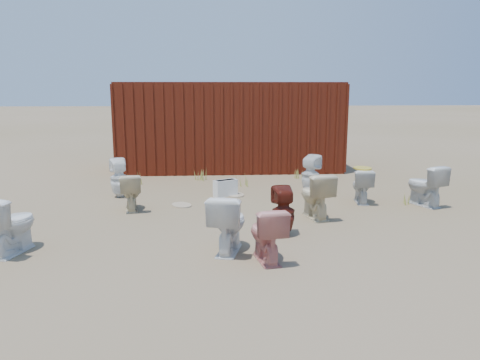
{
  "coord_description": "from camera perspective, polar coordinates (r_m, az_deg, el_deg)",
  "views": [
    {
      "loc": [
        -0.54,
        -8.03,
        2.27
      ],
      "look_at": [
        0.0,
        0.6,
        0.55
      ],
      "focal_mm": 35.0,
      "sensor_mm": 36.0,
      "label": 1
    }
  ],
  "objects": [
    {
      "name": "shipping_container",
      "position": [
        13.29,
        -1.25,
        6.63
      ],
      "size": [
        6.0,
        2.4,
        2.4
      ],
      "primitive_type": "cube",
      "color": "#4B100C",
      "rests_on": "ground"
    },
    {
      "name": "toilet_front_e",
      "position": [
        9.75,
        21.63,
        -0.6
      ],
      "size": [
        0.7,
        0.9,
        0.81
      ],
      "primitive_type": "imported",
      "rotation": [
        0.0,
        0.0,
        3.51
      ],
      "color": "silver",
      "rests_on": "ground"
    },
    {
      "name": "ground",
      "position": [
        8.37,
        0.26,
        -4.5
      ],
      "size": [
        100.0,
        100.0,
        0.0
      ],
      "primitive_type": "plane",
      "color": "brown",
      "rests_on": "ground"
    },
    {
      "name": "toilet_back_beige_right",
      "position": [
        8.31,
        9.19,
        -1.84
      ],
      "size": [
        0.6,
        0.88,
        0.82
      ],
      "primitive_type": "imported",
      "rotation": [
        0.0,
        0.0,
        3.33
      ],
      "color": "beige",
      "rests_on": "ground"
    },
    {
      "name": "toilet_back_beige_left",
      "position": [
        8.97,
        -13.17,
        -1.41
      ],
      "size": [
        0.5,
        0.74,
        0.7
      ],
      "primitive_type": "imported",
      "rotation": [
        0.0,
        0.0,
        3.31
      ],
      "color": "beige",
      "rests_on": "ground"
    },
    {
      "name": "toilet_back_a",
      "position": [
        10.08,
        -14.51,
        0.24
      ],
      "size": [
        0.47,
        0.47,
        0.82
      ],
      "primitive_type": "imported",
      "rotation": [
        0.0,
        0.0,
        3.47
      ],
      "color": "white",
      "rests_on": "ground"
    },
    {
      "name": "loose_lid_far",
      "position": [
        9.2,
        -7.14,
        -3.05
      ],
      "size": [
        0.54,
        0.58,
        0.02
      ],
      "primitive_type": "ellipsoid",
      "rotation": [
        0.0,
        0.0,
        0.51
      ],
      "color": "tan",
      "rests_on": "ground"
    },
    {
      "name": "loose_tank",
      "position": [
        9.89,
        -1.79,
        -0.98
      ],
      "size": [
        0.53,
        0.42,
        0.35
      ],
      "primitive_type": "cube",
      "rotation": [
        0.0,
        0.0,
        0.52
      ],
      "color": "white",
      "rests_on": "ground"
    },
    {
      "name": "toilet_back_e",
      "position": [
        10.19,
        8.57,
        0.67
      ],
      "size": [
        0.54,
        0.54,
        0.84
      ],
      "primitive_type": "imported",
      "rotation": [
        0.0,
        0.0,
        2.48
      ],
      "color": "white",
      "rests_on": "ground"
    },
    {
      "name": "toilet_front_maroon",
      "position": [
        7.27,
        5.3,
        -3.84
      ],
      "size": [
        0.38,
        0.39,
        0.77
      ],
      "primitive_type": "imported",
      "rotation": [
        0.0,
        0.0,
        3.25
      ],
      "color": "#5B190F",
      "rests_on": "ground"
    },
    {
      "name": "weed_clump_f",
      "position": [
        9.83,
        19.72,
        -2.13
      ],
      "size": [
        0.28,
        0.28,
        0.22
      ],
      "primitive_type": "cone",
      "color": "#95993D",
      "rests_on": "ground"
    },
    {
      "name": "yellow_lid",
      "position": [
        9.54,
        14.71,
        1.41
      ],
      "size": [
        0.35,
        0.44,
        0.02
      ],
      "primitive_type": "ellipsoid",
      "color": "gold",
      "rests_on": "toilet_back_yellowlid"
    },
    {
      "name": "loose_lid_near",
      "position": [
        10.0,
        -0.6,
        -1.81
      ],
      "size": [
        0.45,
        0.55,
        0.02
      ],
      "primitive_type": "ellipsoid",
      "rotation": [
        0.0,
        0.0,
        0.16
      ],
      "color": "tan",
      "rests_on": "ground"
    },
    {
      "name": "weed_clump_d",
      "position": [
        11.66,
        -4.82,
        0.64
      ],
      "size": [
        0.3,
        0.3,
        0.26
      ],
      "primitive_type": "cone",
      "color": "#95993D",
      "rests_on": "ground"
    },
    {
      "name": "weed_clump_e",
      "position": [
        11.93,
        7.55,
        0.82
      ],
      "size": [
        0.34,
        0.34,
        0.26
      ],
      "primitive_type": "cone",
      "color": "#95993D",
      "rests_on": "ground"
    },
    {
      "name": "toilet_back_yellowlid",
      "position": [
        9.61,
        14.61,
        -0.69
      ],
      "size": [
        0.46,
        0.72,
        0.69
      ],
      "primitive_type": "imported",
      "rotation": [
        0.0,
        0.0,
        3.02
      ],
      "color": "silver",
      "rests_on": "ground"
    },
    {
      "name": "toilet_front_a",
      "position": [
        7.22,
        -26.22,
        -4.84
      ],
      "size": [
        0.66,
        0.91,
        0.83
      ],
      "primitive_type": "imported",
      "rotation": [
        0.0,
        0.0,
        2.88
      ],
      "color": "white",
      "rests_on": "ground"
    },
    {
      "name": "weed_clump_a",
      "position": [
        11.28,
        -12.79,
        0.08
      ],
      "size": [
        0.36,
        0.36,
        0.28
      ],
      "primitive_type": "cone",
      "color": "#95993D",
      "rests_on": "ground"
    },
    {
      "name": "weed_clump_c",
      "position": [
        11.04,
        10.96,
        0.15
      ],
      "size": [
        0.36,
        0.36,
        0.37
      ],
      "primitive_type": "cone",
      "color": "#95993D",
      "rests_on": "ground"
    },
    {
      "name": "weed_clump_b",
      "position": [
        10.93,
        0.21,
        -0.04
      ],
      "size": [
        0.32,
        0.32,
        0.26
      ],
      "primitive_type": "cone",
      "color": "#95993D",
      "rests_on": "ground"
    },
    {
      "name": "toilet_front_c",
      "position": [
        6.54,
        -1.46,
        -5.23
      ],
      "size": [
        0.65,
        0.91,
        0.84
      ],
      "primitive_type": "imported",
      "rotation": [
        0.0,
        0.0,
        2.9
      ],
      "color": "white",
      "rests_on": "ground"
    },
    {
      "name": "toilet_front_pink",
      "position": [
        6.22,
        3.25,
        -6.55
      ],
      "size": [
        0.54,
        0.79,
        0.75
      ],
      "primitive_type": "imported",
      "rotation": [
        0.0,
        0.0,
        3.32
      ],
      "color": "#D9857D",
      "rests_on": "ground"
    }
  ]
}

